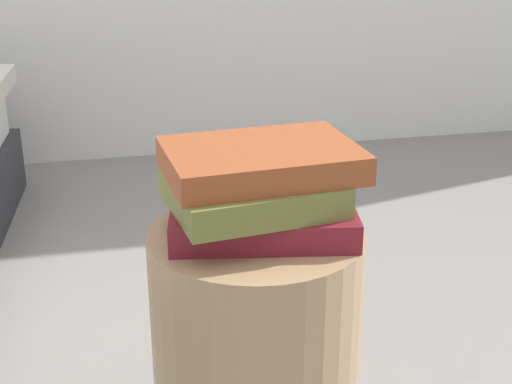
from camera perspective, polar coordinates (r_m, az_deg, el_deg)
side_table at (r=1.24m, az=0.00°, el=-14.36°), size 0.33×0.33×0.53m
book_maroon at (r=1.11m, az=0.47°, el=-1.87°), size 0.30×0.23×0.04m
book_olive at (r=1.07m, az=-0.22°, el=-0.07°), size 0.26×0.22×0.05m
book_rust at (r=1.08m, az=0.40°, el=2.47°), size 0.29×0.21×0.04m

